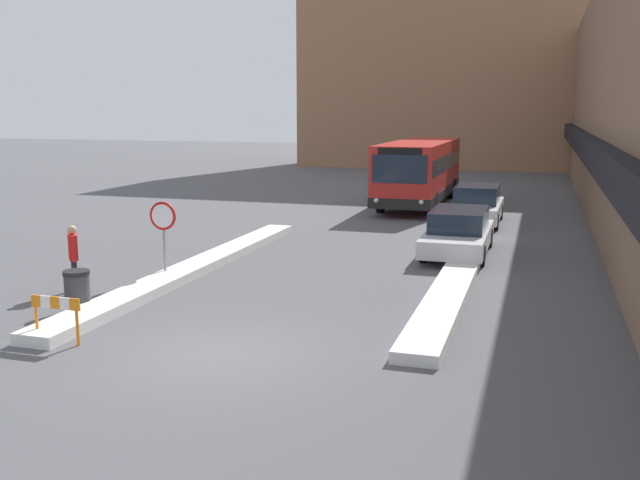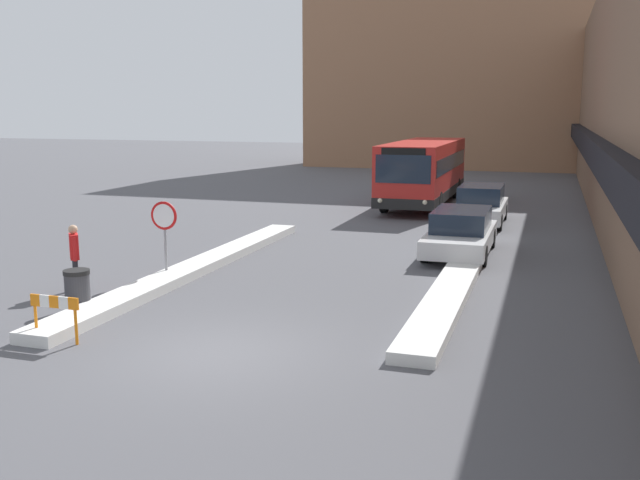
# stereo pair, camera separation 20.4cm
# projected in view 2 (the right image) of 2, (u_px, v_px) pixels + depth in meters

# --- Properties ---
(ground_plane) EXTENTS (160.00, 160.00, 0.00)m
(ground_plane) POSITION_uv_depth(u_px,v_px,m) (217.00, 353.00, 13.37)
(ground_plane) COLOR #515156
(building_backdrop_far) EXTENTS (26.00, 8.00, 19.52)m
(building_backdrop_far) POSITION_uv_depth(u_px,v_px,m) (479.00, 40.00, 54.67)
(building_backdrop_far) COLOR #996B4C
(building_backdrop_far) RESTS_ON ground_plane
(snow_bank_left) EXTENTS (0.90, 13.79, 0.25)m
(snow_bank_left) POSITION_uv_depth(u_px,v_px,m) (197.00, 267.00, 20.14)
(snow_bank_left) COLOR silver
(snow_bank_left) RESTS_ON ground_plane
(snow_bank_right) EXTENTS (0.90, 9.21, 0.25)m
(snow_bank_right) POSITION_uv_depth(u_px,v_px,m) (447.00, 297.00, 16.92)
(snow_bank_right) COLOR silver
(snow_bank_right) RESTS_ON ground_plane
(city_bus) EXTENTS (2.64, 10.20, 3.00)m
(city_bus) POSITION_uv_depth(u_px,v_px,m) (424.00, 171.00, 33.78)
(city_bus) COLOR red
(city_bus) RESTS_ON ground_plane
(parked_car_front) EXTENTS (1.91, 4.89, 1.42)m
(parked_car_front) POSITION_uv_depth(u_px,v_px,m) (461.00, 232.00, 22.36)
(parked_car_front) COLOR silver
(parked_car_front) RESTS_ON ground_plane
(parked_car_middle) EXTENTS (1.90, 4.65, 1.53)m
(parked_car_middle) POSITION_uv_depth(u_px,v_px,m) (481.00, 205.00, 28.35)
(parked_car_middle) COLOR silver
(parked_car_middle) RESTS_ON ground_plane
(stop_sign) EXTENTS (0.76, 0.08, 2.12)m
(stop_sign) POSITION_uv_depth(u_px,v_px,m) (164.00, 223.00, 18.91)
(stop_sign) COLOR gray
(stop_sign) RESTS_ON ground_plane
(pedestrian) EXTENTS (0.45, 0.48, 1.69)m
(pedestrian) POSITION_uv_depth(u_px,v_px,m) (74.00, 252.00, 17.76)
(pedestrian) COLOR #232328
(pedestrian) RESTS_ON ground_plane
(trash_bin) EXTENTS (0.59, 0.59, 0.95)m
(trash_bin) POSITION_uv_depth(u_px,v_px,m) (78.00, 290.00, 16.13)
(trash_bin) COLOR #38383D
(trash_bin) RESTS_ON ground_plane
(construction_barricade) EXTENTS (1.10, 0.06, 0.94)m
(construction_barricade) POSITION_uv_depth(u_px,v_px,m) (55.00, 309.00, 13.90)
(construction_barricade) COLOR orange
(construction_barricade) RESTS_ON ground_plane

